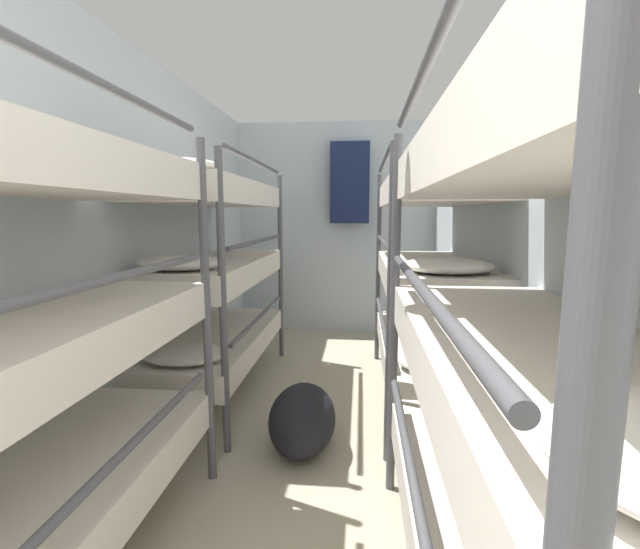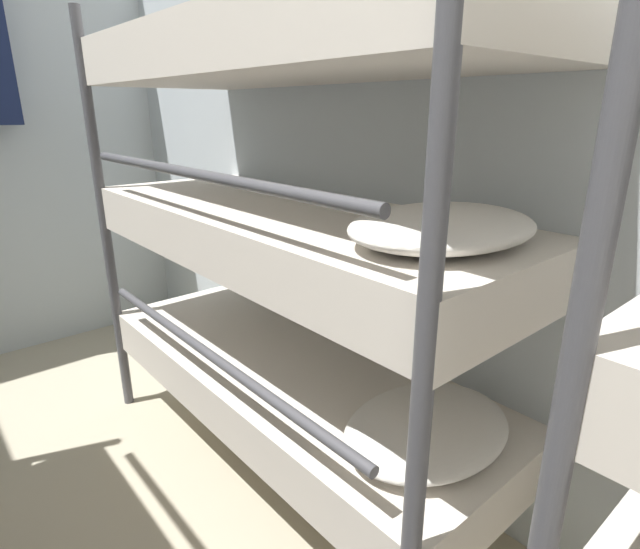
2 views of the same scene
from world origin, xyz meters
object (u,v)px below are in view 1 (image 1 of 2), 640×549
object	(u,v)px
bunk_stack_left_far	(215,270)
hanging_coat	(350,183)
bunk_stack_right_near	(548,374)
bunk_stack_right_far	(429,272)
duffel_bag	(302,419)

from	to	relation	value
bunk_stack_left_far	hanging_coat	distance (m)	2.18
bunk_stack_right_near	bunk_stack_right_far	bearing A→B (deg)	90.00
bunk_stack_right_near	duffel_bag	size ratio (longest dim) A/B	3.14
hanging_coat	bunk_stack_right_far	bearing A→B (deg)	-70.70
bunk_stack_left_far	bunk_stack_right_far	bearing A→B (deg)	0.00
bunk_stack_right_near	hanging_coat	world-z (taller)	hanging_coat
bunk_stack_right_near	hanging_coat	xyz separation A→B (m)	(-0.63, 3.79, 0.77)
bunk_stack_right_far	duffel_bag	distance (m)	1.37
bunk_stack_right_near	hanging_coat	size ratio (longest dim) A/B	1.99
bunk_stack_right_near	bunk_stack_right_far	size ratio (longest dim) A/B	1.00
bunk_stack_right_far	hanging_coat	size ratio (longest dim) A/B	1.99
bunk_stack_right_far	duffel_bag	xyz separation A→B (m)	(-0.82, -0.77, -0.78)
bunk_stack_right_near	bunk_stack_right_far	xyz separation A→B (m)	(0.00, 2.00, 0.00)
duffel_bag	hanging_coat	world-z (taller)	hanging_coat
bunk_stack_right_far	duffel_bag	world-z (taller)	bunk_stack_right_far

